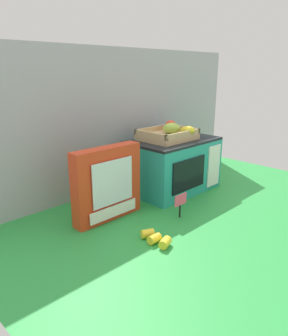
{
  "coord_description": "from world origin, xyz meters",
  "views": [
    {
      "loc": [
        -1.05,
        -0.95,
        0.58
      ],
      "look_at": [
        -0.09,
        0.01,
        0.16
      ],
      "focal_mm": 34.43,
      "sensor_mm": 36.0,
      "label": 1
    }
  ],
  "objects_px": {
    "cookie_set_box": "(108,184)",
    "price_sign": "(180,202)",
    "food_groups_crate": "(169,134)",
    "loose_toy_banana": "(156,238)",
    "toy_microwave": "(173,165)"
  },
  "relations": [
    {
      "from": "toy_microwave",
      "to": "loose_toy_banana",
      "type": "height_order",
      "value": "toy_microwave"
    },
    {
      "from": "toy_microwave",
      "to": "price_sign",
      "type": "relative_size",
      "value": 4.33
    },
    {
      "from": "toy_microwave",
      "to": "loose_toy_banana",
      "type": "distance_m",
      "value": 0.55
    },
    {
      "from": "toy_microwave",
      "to": "loose_toy_banana",
      "type": "xyz_separation_m",
      "value": [
        -0.44,
        -0.3,
        -0.11
      ]
    },
    {
      "from": "loose_toy_banana",
      "to": "price_sign",
      "type": "bearing_deg",
      "value": 17.3
    },
    {
      "from": "toy_microwave",
      "to": "price_sign",
      "type": "xyz_separation_m",
      "value": [
        -0.23,
        -0.24,
        -0.06
      ]
    },
    {
      "from": "food_groups_crate",
      "to": "loose_toy_banana",
      "type": "relative_size",
      "value": 1.83
    },
    {
      "from": "toy_microwave",
      "to": "food_groups_crate",
      "type": "bearing_deg",
      "value": 140.69
    },
    {
      "from": "food_groups_crate",
      "to": "loose_toy_banana",
      "type": "height_order",
      "value": "food_groups_crate"
    },
    {
      "from": "food_groups_crate",
      "to": "price_sign",
      "type": "distance_m",
      "value": 0.39
    },
    {
      "from": "toy_microwave",
      "to": "food_groups_crate",
      "type": "height_order",
      "value": "food_groups_crate"
    },
    {
      "from": "toy_microwave",
      "to": "price_sign",
      "type": "distance_m",
      "value": 0.33
    },
    {
      "from": "food_groups_crate",
      "to": "price_sign",
      "type": "relative_size",
      "value": 2.44
    },
    {
      "from": "cookie_set_box",
      "to": "price_sign",
      "type": "relative_size",
      "value": 3.02
    },
    {
      "from": "price_sign",
      "to": "loose_toy_banana",
      "type": "relative_size",
      "value": 0.75
    }
  ]
}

